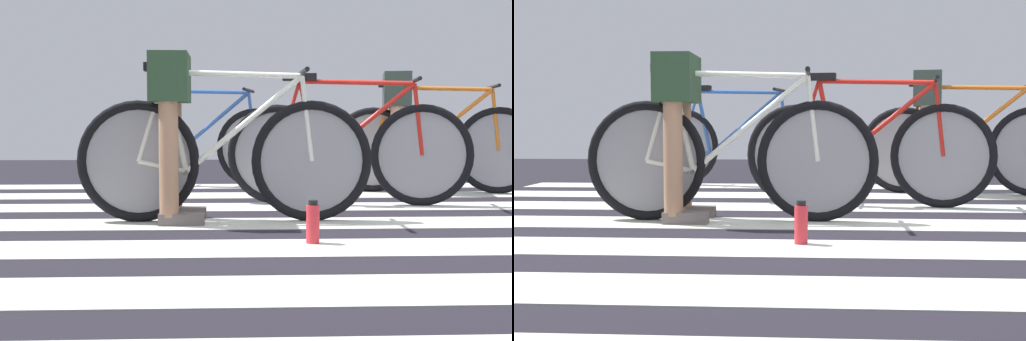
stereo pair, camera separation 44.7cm
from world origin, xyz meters
The scene contains 9 objects.
ground centered at (0.00, 0.00, 0.01)m, with size 18.00×14.00×0.02m.
crosswalk_markings centered at (-0.04, -0.21, 0.02)m, with size 5.45×5.78×0.00m.
bicycle_1_of_4 centered at (-0.59, 0.27, 0.41)m, with size 1.74×0.52×0.93m.
cyclist_1_of_4 centered at (-0.90, 0.27, 0.66)m, with size 0.31×0.41×0.98m.
bicycle_2_of_4 centered at (0.28, 1.04, 0.41)m, with size 1.73×0.52×0.93m.
bicycle_3_of_4 centered at (1.15, 1.84, 0.41)m, with size 1.72×0.56×0.93m.
cyclist_3_of_4 centered at (0.84, 1.90, 0.67)m, with size 0.38×0.45×1.00m.
bicycle_4_of_4 centered at (-0.83, 2.48, 0.41)m, with size 1.71×0.56×0.93m.
water_bottle centered at (-0.16, -0.47, 0.12)m, with size 0.06×0.06×0.21m.
Camera 1 is at (-0.57, -3.64, 0.60)m, focal length 46.71 mm.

